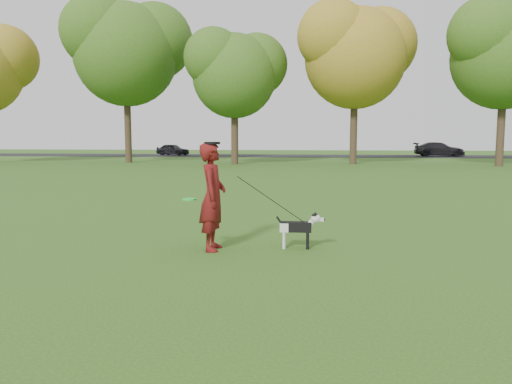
# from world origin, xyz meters

# --- Properties ---
(ground) EXTENTS (120.00, 120.00, 0.00)m
(ground) POSITION_xyz_m (0.00, 0.00, 0.00)
(ground) COLOR #285116
(ground) RESTS_ON ground
(road) EXTENTS (120.00, 7.00, 0.02)m
(road) POSITION_xyz_m (0.00, 40.00, 0.01)
(road) COLOR black
(road) RESTS_ON ground
(man) EXTENTS (0.45, 0.67, 1.80)m
(man) POSITION_xyz_m (-0.59, 0.06, 0.90)
(man) COLOR #550C10
(man) RESTS_ON ground
(dog) EXTENTS (0.83, 0.17, 0.63)m
(dog) POSITION_xyz_m (0.85, 0.32, 0.39)
(dog) COLOR black
(dog) RESTS_ON ground
(car_left) EXTENTS (3.56, 2.36, 1.13)m
(car_left) POSITION_xyz_m (-12.32, 40.00, 0.58)
(car_left) COLOR black
(car_left) RESTS_ON road
(car_right) EXTENTS (4.61, 2.07, 1.31)m
(car_right) POSITION_xyz_m (13.07, 40.00, 0.68)
(car_right) COLOR black
(car_right) RESTS_ON road
(man_held_items) EXTENTS (2.04, 0.52, 1.39)m
(man_held_items) POSITION_xyz_m (0.38, 0.16, 0.84)
(man_held_items) COLOR #1BDC3C
(man_held_items) RESTS_ON ground
(tree_row) EXTENTS (51.74, 8.86, 12.01)m
(tree_row) POSITION_xyz_m (-1.43, 26.07, 7.41)
(tree_row) COLOR #38281C
(tree_row) RESTS_ON ground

